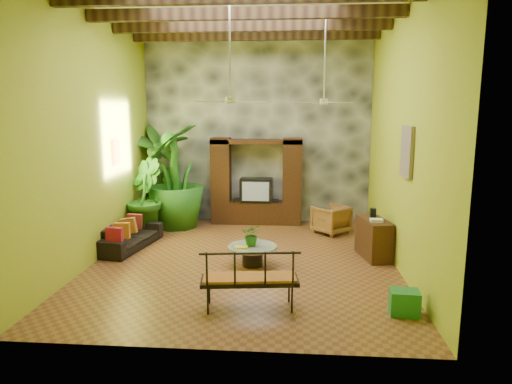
# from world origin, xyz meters

# --- Properties ---
(ground) EXTENTS (7.00, 7.00, 0.00)m
(ground) POSITION_xyz_m (0.00, 0.00, 0.00)
(ground) COLOR brown
(ground) RESTS_ON ground
(ceiling) EXTENTS (6.00, 7.00, 0.02)m
(ceiling) POSITION_xyz_m (0.00, 0.00, 5.00)
(ceiling) COLOR silver
(ceiling) RESTS_ON back_wall
(back_wall) EXTENTS (6.00, 0.02, 5.00)m
(back_wall) POSITION_xyz_m (0.00, 3.50, 2.50)
(back_wall) COLOR #A5BF2B
(back_wall) RESTS_ON ground
(left_wall) EXTENTS (0.02, 7.00, 5.00)m
(left_wall) POSITION_xyz_m (-3.00, 0.00, 2.50)
(left_wall) COLOR #A5BF2B
(left_wall) RESTS_ON ground
(right_wall) EXTENTS (0.02, 7.00, 5.00)m
(right_wall) POSITION_xyz_m (3.00, 0.00, 2.50)
(right_wall) COLOR #A5BF2B
(right_wall) RESTS_ON ground
(stone_accent_wall) EXTENTS (5.98, 0.10, 4.98)m
(stone_accent_wall) POSITION_xyz_m (0.00, 3.44, 2.50)
(stone_accent_wall) COLOR #383A3F
(stone_accent_wall) RESTS_ON ground
(ceiling_beams) EXTENTS (5.95, 5.36, 0.22)m
(ceiling_beams) POSITION_xyz_m (0.00, 0.00, 4.78)
(ceiling_beams) COLOR #3A2812
(ceiling_beams) RESTS_ON ceiling
(entertainment_center) EXTENTS (2.40, 0.55, 2.30)m
(entertainment_center) POSITION_xyz_m (0.00, 3.14, 0.97)
(entertainment_center) COLOR black
(entertainment_center) RESTS_ON ground
(ceiling_fan_front) EXTENTS (1.28, 1.28, 1.86)m
(ceiling_fan_front) POSITION_xyz_m (-0.20, -0.40, 3.40)
(ceiling_fan_front) COLOR silver
(ceiling_fan_front) RESTS_ON ceiling
(ceiling_fan_back) EXTENTS (1.28, 1.28, 1.86)m
(ceiling_fan_back) POSITION_xyz_m (1.60, 1.20, 3.40)
(ceiling_fan_back) COLOR silver
(ceiling_fan_back) RESTS_ON ceiling
(wall_art_mask) EXTENTS (0.06, 0.32, 0.55)m
(wall_art_mask) POSITION_xyz_m (-2.96, 1.00, 2.10)
(wall_art_mask) COLOR gold
(wall_art_mask) RESTS_ON left_wall
(wall_art_painting) EXTENTS (0.06, 0.70, 0.90)m
(wall_art_painting) POSITION_xyz_m (2.96, -0.60, 2.30)
(wall_art_painting) COLOR #2A539A
(wall_art_painting) RESTS_ON right_wall
(sofa) EXTENTS (1.06, 2.00, 0.55)m
(sofa) POSITION_xyz_m (-2.65, 0.69, 0.28)
(sofa) COLOR black
(sofa) RESTS_ON ground
(wicker_armchair) EXTENTS (1.06, 1.07, 0.70)m
(wicker_armchair) POSITION_xyz_m (1.92, 2.28, 0.35)
(wicker_armchair) COLOR brown
(wicker_armchair) RESTS_ON ground
(tall_plant_a) EXTENTS (1.61, 1.67, 2.63)m
(tall_plant_a) POSITION_xyz_m (-2.61, 3.00, 1.32)
(tall_plant_a) COLOR #275C18
(tall_plant_a) RESTS_ON ground
(tall_plant_b) EXTENTS (1.17, 1.27, 1.87)m
(tall_plant_b) POSITION_xyz_m (-2.65, 1.80, 0.93)
(tall_plant_b) COLOR #276B1C
(tall_plant_b) RESTS_ON ground
(tall_plant_c) EXTENTS (1.50, 1.50, 2.67)m
(tall_plant_c) POSITION_xyz_m (-2.05, 2.57, 1.34)
(tall_plant_c) COLOR #266B1C
(tall_plant_c) RESTS_ON ground
(coffee_table) EXTENTS (0.97, 0.97, 0.40)m
(coffee_table) POSITION_xyz_m (0.19, -0.26, 0.26)
(coffee_table) COLOR black
(coffee_table) RESTS_ON ground
(centerpiece_plant) EXTENTS (0.41, 0.36, 0.44)m
(centerpiece_plant) POSITION_xyz_m (0.18, -0.23, 0.62)
(centerpiece_plant) COLOR #205B18
(centerpiece_plant) RESTS_ON coffee_table
(yellow_tray) EXTENTS (0.26, 0.19, 0.03)m
(yellow_tray) POSITION_xyz_m (-0.02, -0.40, 0.41)
(yellow_tray) COLOR yellow
(yellow_tray) RESTS_ON coffee_table
(iron_bench) EXTENTS (1.54, 0.72, 0.57)m
(iron_bench) POSITION_xyz_m (0.32, -2.29, 0.54)
(iron_bench) COLOR black
(iron_bench) RESTS_ON ground
(side_console) EXTENTS (0.65, 1.08, 0.81)m
(side_console) POSITION_xyz_m (2.65, 0.43, 0.40)
(side_console) COLOR #361811
(side_console) RESTS_ON ground
(green_bin) EXTENTS (0.45, 0.35, 0.37)m
(green_bin) POSITION_xyz_m (2.65, -2.25, 0.19)
(green_bin) COLOR #1E7030
(green_bin) RESTS_ON ground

